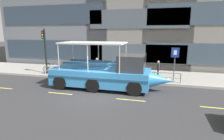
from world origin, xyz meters
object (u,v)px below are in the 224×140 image
leaned_bicycle (51,69)px  pedestrian_mid_left (119,66)px  traffic_light_pole (45,47)px  duck_tour_boat (107,74)px  pedestrian_mid_right (97,65)px  parking_sign (175,59)px  pedestrian_near_bow (158,68)px

leaned_bicycle → pedestrian_mid_left: pedestrian_mid_left is taller
leaned_bicycle → traffic_light_pole: bearing=-156.8°
duck_tour_boat → pedestrian_mid_right: duck_tour_boat is taller
traffic_light_pole → pedestrian_mid_right: traffic_light_pole is taller
duck_tour_boat → pedestrian_mid_right: size_ratio=5.49×
parking_sign → pedestrian_near_bow: bearing=155.1°
traffic_light_pole → leaned_bicycle: bearing=23.2°
leaned_bicycle → duck_tour_boat: duck_tour_boat is taller
duck_tour_boat → pedestrian_mid_left: (0.23, 2.92, 0.03)m
traffic_light_pole → pedestrian_near_bow: bearing=4.3°
parking_sign → leaned_bicycle: 11.22m
parking_sign → duck_tour_boat: size_ratio=0.30×
duck_tour_boat → pedestrian_mid_right: 3.30m
pedestrian_mid_left → pedestrian_mid_right: bearing=-176.2°
parking_sign → duck_tour_boat: 5.54m
leaned_bicycle → pedestrian_mid_right: 4.61m
duck_tour_boat → traffic_light_pole: bearing=160.2°
pedestrian_mid_left → pedestrian_mid_right: 2.00m
parking_sign → traffic_light_pole: bearing=-179.0°
pedestrian_near_bow → pedestrian_mid_left: bearing=-175.3°
traffic_light_pole → pedestrian_mid_right: (4.94, 0.37, -1.55)m
parking_sign → leaned_bicycle: parking_sign is taller
duck_tour_boat → parking_sign: bearing=28.6°
parking_sign → pedestrian_mid_right: 6.62m
pedestrian_near_bow → parking_sign: bearing=-24.9°
leaned_bicycle → duck_tour_boat: 6.86m
traffic_light_pole → pedestrian_near_bow: 10.41m
pedestrian_near_bow → pedestrian_mid_right: size_ratio=0.94×
traffic_light_pole → pedestrian_mid_right: size_ratio=2.58×
leaned_bicycle → parking_sign: bearing=0.2°
traffic_light_pole → pedestrian_mid_right: bearing=4.3°
pedestrian_near_bow → leaned_bicycle: bearing=-176.4°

